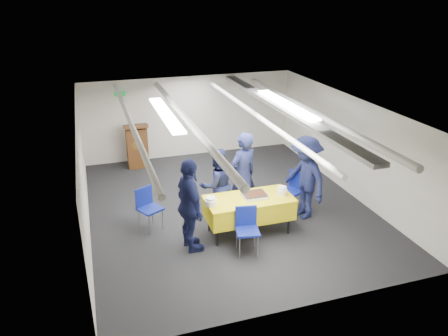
% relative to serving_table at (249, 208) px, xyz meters
% --- Properties ---
extents(ground, '(7.00, 7.00, 0.00)m').
position_rel_serving_table_xyz_m(ground, '(-0.05, 1.16, -0.56)').
color(ground, black).
rests_on(ground, ground).
extents(room_shell, '(6.00, 7.00, 2.30)m').
position_rel_serving_table_xyz_m(room_shell, '(0.04, 1.57, 1.25)').
color(room_shell, silver).
rests_on(room_shell, ground).
extents(serving_table, '(1.72, 0.83, 0.77)m').
position_rel_serving_table_xyz_m(serving_table, '(0.00, 0.00, 0.00)').
color(serving_table, black).
rests_on(serving_table, ground).
extents(sheet_cake, '(0.47, 0.36, 0.08)m').
position_rel_serving_table_xyz_m(sheet_cake, '(0.12, 0.01, 0.25)').
color(sheet_cake, white).
rests_on(sheet_cake, serving_table).
extents(plate_stack_left, '(0.23, 0.23, 0.16)m').
position_rel_serving_table_xyz_m(plate_stack_left, '(-0.79, -0.05, 0.28)').
color(plate_stack_left, white).
rests_on(plate_stack_left, serving_table).
extents(plate_stack_right, '(0.20, 0.20, 0.17)m').
position_rel_serving_table_xyz_m(plate_stack_right, '(0.68, -0.05, 0.29)').
color(plate_stack_right, white).
rests_on(plate_stack_right, serving_table).
extents(podium, '(0.62, 0.53, 1.25)m').
position_rel_serving_table_xyz_m(podium, '(-1.65, 4.21, 0.05)').
color(podium, brown).
rests_on(podium, ground).
extents(chair_near, '(0.49, 0.49, 0.87)m').
position_rel_serving_table_xyz_m(chair_near, '(-0.26, -0.57, -0.03)').
color(chair_near, gray).
rests_on(chair_near, ground).
extents(chair_right, '(0.57, 0.57, 0.87)m').
position_rel_serving_table_xyz_m(chair_right, '(1.30, 0.67, -0.03)').
color(chair_right, gray).
rests_on(chair_right, ground).
extents(chair_left, '(0.57, 0.57, 0.87)m').
position_rel_serving_table_xyz_m(chair_left, '(-1.89, 0.82, -0.03)').
color(chair_left, gray).
rests_on(chair_left, ground).
extents(sailor_a, '(0.81, 0.68, 1.90)m').
position_rel_serving_table_xyz_m(sailor_a, '(0.11, 0.67, 0.39)').
color(sailor_a, black).
rests_on(sailor_a, ground).
extents(sailor_b, '(0.89, 0.76, 1.59)m').
position_rel_serving_table_xyz_m(sailor_b, '(-0.44, 0.73, 0.24)').
color(sailor_b, black).
rests_on(sailor_b, ground).
extents(sailor_c, '(0.55, 1.11, 1.82)m').
position_rel_serving_table_xyz_m(sailor_c, '(-1.24, -0.23, 0.35)').
color(sailor_c, black).
rests_on(sailor_c, ground).
extents(sailor_d, '(0.87, 1.27, 1.80)m').
position_rel_serving_table_xyz_m(sailor_d, '(1.35, 0.29, 0.34)').
color(sailor_d, black).
rests_on(sailor_d, ground).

